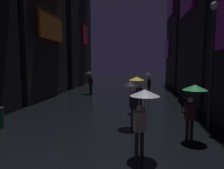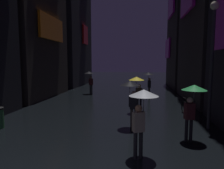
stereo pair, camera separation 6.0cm
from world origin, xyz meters
The scene contains 10 objects.
building_left_far centered at (-7.49, 22.32, 10.73)m, with size 4.25×8.62×21.46m.
building_right_far centered at (7.48, 21.80, 8.96)m, with size 4.25×7.58×17.89m.
pedestrian_midstreet_left_yellow centered at (1.79, 8.31, 1.67)m, with size 0.90×0.90×2.12m.
pedestrian_foreground_right_clear centered at (2.03, 2.69, 1.67)m, with size 0.90×0.90×2.12m.
pedestrian_far_right_black centered at (1.56, 5.55, 1.67)m, with size 0.90×0.90×2.12m.
pedestrian_midstreet_centre_green centered at (3.88, 4.29, 1.67)m, with size 0.90×0.90×2.12m.
pedestrian_foreground_left_black centered at (2.64, 13.71, 1.67)m, with size 0.90×0.90×2.12m.
pedestrian_near_crossing_black centered at (-2.75, 14.82, 1.67)m, with size 0.90×0.90×2.12m.
bicycle_parked_at_storefront centered at (4.60, 8.02, 0.39)m, with size 0.40×1.80×0.96m.
streetlamp_right_near centered at (5.00, 5.88, 3.43)m, with size 0.36×0.36×5.48m.
Camera 2 is at (1.98, -3.29, 2.92)m, focal length 32.00 mm.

